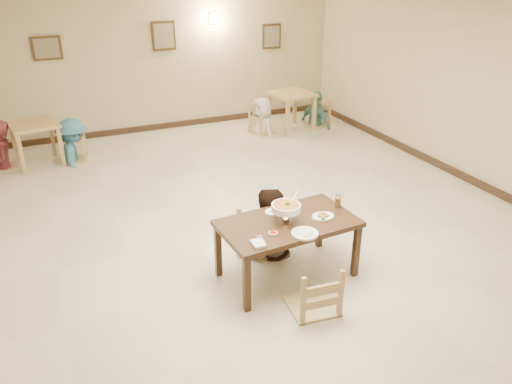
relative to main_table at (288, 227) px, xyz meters
name	(u,v)px	position (x,y,z in m)	size (l,w,h in m)	color
floor	(255,227)	(0.13, 1.23, -0.65)	(10.00, 10.00, 0.00)	beige
ceiling	(255,3)	(0.13, 1.23, 2.35)	(10.00, 10.00, 0.00)	white
wall_back	(160,60)	(0.13, 6.23, 0.85)	(10.00, 10.00, 0.00)	#CBB790
wall_right	(485,95)	(4.13, 1.23, 0.85)	(10.00, 10.00, 0.00)	#CBB790
baseboard_back	(166,126)	(0.13, 6.20, -0.59)	(8.00, 0.06, 0.12)	#312215
baseboard_right	(467,178)	(4.10, 1.23, -0.59)	(0.06, 10.00, 0.12)	#312215
picture_a	(47,48)	(-2.07, 6.18, 1.25)	(0.55, 0.04, 0.45)	#3C2B15
picture_b	(164,36)	(0.23, 6.18, 1.35)	(0.50, 0.04, 0.60)	#3C2B15
picture_c	(272,36)	(2.73, 6.18, 1.20)	(0.45, 0.04, 0.55)	#3C2B15
wall_sconce	(213,18)	(1.33, 6.19, 1.65)	(0.16, 0.05, 0.22)	#FFD88C
main_table	(288,227)	(0.00, 0.00, 0.00)	(1.62, 0.98, 0.73)	#3C2413
chair_far	(263,212)	(0.00, 0.68, -0.12)	(0.50, 0.50, 1.07)	tan
chair_near	(314,265)	(-0.02, -0.66, -0.11)	(0.51, 0.51, 1.09)	tan
main_diner	(267,190)	(0.02, 0.60, 0.22)	(0.85, 0.66, 1.75)	gray
curry_warmer	(286,208)	(-0.03, 0.01, 0.26)	(0.38, 0.34, 0.30)	silver
rice_plate_far	(275,211)	(-0.03, 0.26, 0.09)	(0.26, 0.26, 0.06)	white
rice_plate_near	(305,233)	(0.03, -0.34, 0.10)	(0.30, 0.30, 0.07)	white
fried_plate	(323,216)	(0.41, -0.08, 0.10)	(0.27, 0.27, 0.06)	white
chili_dish	(273,233)	(-0.28, -0.19, 0.09)	(0.10, 0.10, 0.02)	white
napkin_cutlery	(258,243)	(-0.52, -0.33, 0.10)	(0.17, 0.26, 0.03)	white
drink_glass	(338,201)	(0.72, 0.09, 0.15)	(0.07, 0.07, 0.15)	white
bg_table_left	(35,130)	(-2.54, 5.04, 0.00)	(0.91, 0.91, 0.79)	tan
bg_table_right	(292,99)	(2.66, 4.99, 0.03)	(0.94, 0.94, 0.83)	tan
bg_chair_ll	(0,145)	(-3.15, 5.09, -0.21)	(0.41, 0.41, 0.88)	tan
bg_chair_lr	(72,137)	(-1.93, 4.98, -0.19)	(0.44, 0.44, 0.94)	tan
bg_chair_rl	(262,111)	(1.99, 5.06, -0.18)	(0.44, 0.44, 0.95)	tan
bg_chair_rr	(317,102)	(3.34, 5.05, -0.12)	(0.50, 0.50, 1.06)	tan
bg_diner_b	(69,119)	(-1.93, 4.98, 0.15)	(1.04, 0.60, 1.61)	teal
bg_diner_c	(262,98)	(1.99, 5.06, 0.11)	(0.75, 0.49, 1.53)	silver
bg_diner_d	(317,91)	(3.34, 5.05, 0.12)	(0.91, 0.38, 1.55)	teal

